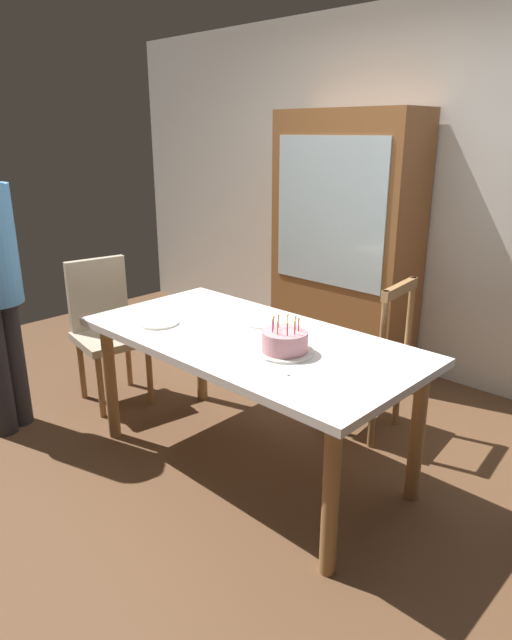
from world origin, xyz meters
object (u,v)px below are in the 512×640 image
Objects in this scene: dining_table at (249,352)px; chair_spindle_back at (367,359)px; birthday_cake at (285,343)px; plate_far_side at (263,322)px; china_cabinet at (345,243)px; chair_upholstered at (106,323)px; plate_near_celebrant at (158,323)px.

chair_spindle_back reaches higher than dining_table.
birthday_cake reaches higher than plate_far_side.
chair_upholstered is at bearing -115.48° from china_cabinet.
plate_far_side is 0.23× the size of chair_spindle_back.
plate_far_side is 0.23× the size of chair_upholstered.
plate_near_celebrant is 0.57m from plate_far_side.
plate_far_side is at bearing -72.57° from china_cabinet.
dining_table is at bearing 2.57° from chair_upholstered.
plate_far_side is 1.43m from china_cabinet.
dining_table is at bearing -66.08° from plate_far_side.
birthday_cake is at bearing 11.47° from plate_near_celebrant.
birthday_cake is 1.27× the size of plate_near_celebrant.
chair_upholstered is (-1.28, -0.06, -0.13)m from dining_table.
birthday_cake is at bearing -63.58° from china_cabinet.
chair_spindle_back is at bearing 93.74° from birthday_cake.
plate_near_celebrant is at bearing -157.71° from dining_table.
birthday_cake is 1.59m from chair_upholstered.
chair_upholstered is at bearing -179.54° from birthday_cake.
chair_spindle_back is at bearing 53.52° from plate_near_celebrant.
birthday_cake reaches higher than plate_near_celebrant.
birthday_cake is 1.80m from china_cabinet.
birthday_cake is 0.29× the size of chair_upholstered.
plate_near_celebrant is 0.23× the size of chair_spindle_back.
birthday_cake is 0.15× the size of china_cabinet.
dining_table is at bearing 170.89° from birthday_cake.
china_cabinet reaches higher than dining_table.
china_cabinet is at bearing 90.71° from plate_near_celebrant.
dining_table is 0.54m from plate_near_celebrant.
plate_far_side reaches higher than dining_table.
dining_table is 1.29m from chair_upholstered.
china_cabinet reaches higher than plate_far_side.
plate_near_celebrant is at bearing -126.48° from chair_spindle_back.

